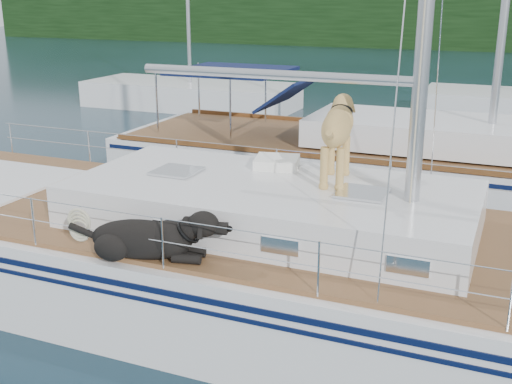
% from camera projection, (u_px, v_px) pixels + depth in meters
% --- Properties ---
extents(ground, '(120.00, 120.00, 0.00)m').
position_uv_depth(ground, '(218.00, 299.00, 9.14)').
color(ground, black).
rests_on(ground, ground).
extents(tree_line, '(90.00, 3.00, 6.00)m').
position_uv_depth(tree_line, '(482.00, 9.00, 47.85)').
color(tree_line, black).
rests_on(tree_line, ground).
extents(shore_bank, '(92.00, 1.00, 1.20)m').
position_uv_depth(shore_bank, '(480.00, 41.00, 49.62)').
color(shore_bank, '#595147').
rests_on(shore_bank, ground).
extents(main_sailboat, '(12.00, 3.92, 14.01)m').
position_uv_depth(main_sailboat, '(224.00, 256.00, 8.90)').
color(main_sailboat, white).
rests_on(main_sailboat, ground).
extents(neighbor_sailboat, '(11.00, 3.50, 13.30)m').
position_uv_depth(neighbor_sailboat, '(374.00, 166.00, 13.74)').
color(neighbor_sailboat, white).
rests_on(neighbor_sailboat, ground).
extents(bg_boat_west, '(8.00, 3.00, 11.65)m').
position_uv_depth(bg_boat_west, '(191.00, 96.00, 24.29)').
color(bg_boat_west, white).
rests_on(bg_boat_west, ground).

